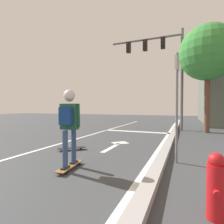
% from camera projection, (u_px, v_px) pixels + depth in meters
% --- Properties ---
extents(lane_line_center, '(0.12, 20.00, 0.01)m').
position_uv_depth(lane_line_center, '(77.00, 139.00, 7.43)').
color(lane_line_center, silver).
rests_on(lane_line_center, ground).
extents(lane_line_curbside, '(0.12, 20.00, 0.01)m').
position_uv_depth(lane_line_curbside, '(161.00, 145.00, 6.12)').
color(lane_line_curbside, silver).
rests_on(lane_line_curbside, ground).
extents(stop_bar, '(3.57, 0.40, 0.01)m').
position_uv_depth(stop_bar, '(137.00, 132.00, 9.58)').
color(stop_bar, silver).
rests_on(stop_bar, ground).
extents(lane_arrow_stem, '(0.16, 1.40, 0.01)m').
position_uv_depth(lane_arrow_stem, '(111.00, 148.00, 5.78)').
color(lane_arrow_stem, silver).
rests_on(lane_arrow_stem, ground).
extents(lane_arrow_head, '(0.71, 0.71, 0.01)m').
position_uv_depth(lane_arrow_head, '(120.00, 143.00, 6.56)').
color(lane_arrow_head, silver).
rests_on(lane_arrow_head, ground).
extents(curb_strip, '(0.24, 24.00, 0.14)m').
position_uv_depth(curb_strip, '(168.00, 144.00, 6.03)').
color(curb_strip, '#9E9B9A').
rests_on(curb_strip, ground).
extents(skateboard, '(0.31, 0.88, 0.08)m').
position_uv_depth(skateboard, '(70.00, 166.00, 3.77)').
color(skateboard, brown).
rests_on(skateboard, ground).
extents(skater, '(0.45, 0.61, 1.61)m').
position_uv_depth(skater, '(69.00, 118.00, 3.73)').
color(skater, navy).
rests_on(skater, skateboard).
extents(spare_skateboard, '(0.76, 0.68, 0.08)m').
position_uv_depth(spare_skateboard, '(72.00, 148.00, 5.43)').
color(spare_skateboard, black).
rests_on(spare_skateboard, ground).
extents(traffic_signal_mast, '(4.30, 0.34, 5.79)m').
position_uv_depth(traffic_signal_mast, '(161.00, 59.00, 10.47)').
color(traffic_signal_mast, '#5D5F63').
rests_on(traffic_signal_mast, ground).
extents(street_sign_post, '(0.10, 0.44, 2.60)m').
position_uv_depth(street_sign_post, '(177.00, 92.00, 4.16)').
color(street_sign_post, slate).
rests_on(street_sign_post, ground).
extents(fire_hydrant, '(0.20, 0.30, 0.79)m').
position_uv_depth(fire_hydrant, '(216.00, 186.00, 2.07)').
color(fire_hydrant, red).
rests_on(fire_hydrant, ground).
extents(roadside_tree, '(2.85, 2.85, 5.57)m').
position_uv_depth(roadside_tree, '(208.00, 53.00, 9.10)').
color(roadside_tree, brown).
rests_on(roadside_tree, ground).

